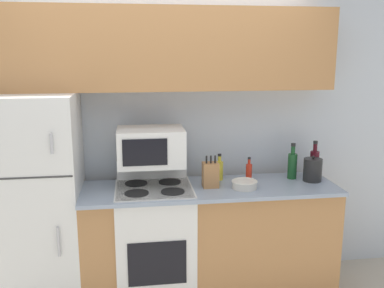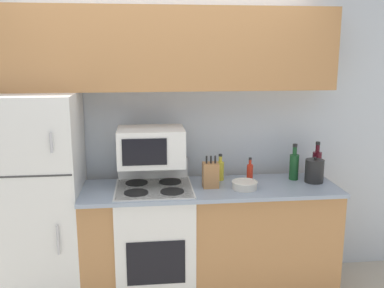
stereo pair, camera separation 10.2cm
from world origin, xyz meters
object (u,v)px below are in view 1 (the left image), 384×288
bottle_hot_sauce (249,172)px  microwave (151,147)px  knife_block (210,175)px  bottle_cooking_spray (219,170)px  bowl (244,184)px  stove (155,242)px  bottle_wine_green (292,165)px  kettle (313,170)px  refrigerator (32,204)px  bottle_wine_red (314,162)px

bottle_hot_sauce → microwave: bearing=-178.5°
knife_block → bottle_cooking_spray: size_ratio=1.16×
microwave → bottle_hot_sauce: bearing=1.5°
bottle_cooking_spray → bowl: bearing=-59.8°
bottle_cooking_spray → stove: bearing=-163.5°
knife_block → bowl: size_ratio=1.26×
bowl → bottle_wine_green: bearing=24.0°
bottle_cooking_spray → kettle: 0.76m
refrigerator → knife_block: (1.36, -0.06, 0.20)m
kettle → refrigerator: bearing=179.3°
bowl → bottle_cooking_spray: bearing=120.2°
bowl → bottle_cooking_spray: size_ratio=0.92×
refrigerator → bottle_hot_sauce: refrigerator is taller
refrigerator → kettle: bearing=-0.7°
knife_block → bottle_wine_green: (0.72, 0.13, 0.02)m
stove → bowl: stove is taller
stove → knife_block: size_ratio=4.35×
kettle → bottle_wine_red: bearing=62.2°
bowl → kettle: size_ratio=0.95×
bowl → bottle_wine_red: bottle_wine_red is taller
bowl → bottle_cooking_spray: bottle_cooking_spray is taller
bottle_cooking_spray → bottle_wine_red: bottle_wine_red is taller
kettle → bowl: bearing=-169.3°
bottle_wine_green → kettle: bottle_wine_green is taller
microwave → bottle_cooking_spray: microwave is taller
refrigerator → kettle: refrigerator is taller
bottle_cooking_spray → bottle_wine_red: bearing=1.3°
microwave → stove: bearing=-79.7°
bottle_wine_green → bottle_cooking_spray: (-0.61, 0.05, -0.03)m
microwave → bottle_cooking_spray: size_ratio=2.33×
knife_block → bottle_hot_sauce: bearing=18.2°
bottle_wine_red → kettle: (-0.08, -0.16, -0.02)m
microwave → bottle_wine_green: 1.19m
stove → microwave: size_ratio=2.16×
refrigerator → knife_block: bearing=-2.7°
refrigerator → bowl: (1.62, -0.14, 0.13)m
microwave → bowl: (0.71, -0.17, -0.28)m
bottle_hot_sauce → kettle: size_ratio=0.94×
knife_block → bottle_cooking_spray: (0.11, 0.17, -0.01)m
knife_block → bottle_wine_red: size_ratio=0.85×
bowl → bottle_wine_green: bottle_wine_green is taller
microwave → bottle_wine_green: (1.18, 0.04, -0.20)m
microwave → bottle_cooking_spray: bearing=8.3°
bottle_wine_red → microwave: bearing=-175.8°
microwave → bottle_cooking_spray: 0.62m
refrigerator → bottle_hot_sauce: 1.72m
knife_block → bottle_wine_green: 0.73m
bottle_wine_green → bottle_wine_red: bearing=16.4°
microwave → bowl: bearing=-13.4°
refrigerator → bowl: 1.63m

